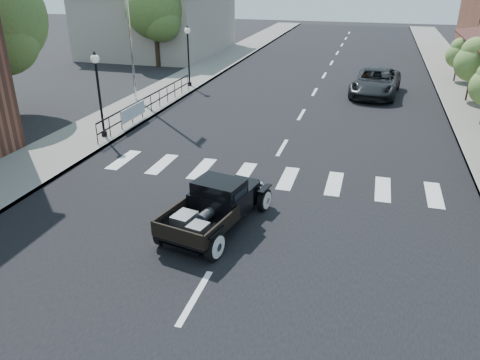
# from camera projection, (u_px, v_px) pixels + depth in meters

# --- Properties ---
(ground) EXTENTS (120.00, 120.00, 0.00)m
(ground) POSITION_uv_depth(u_px,v_px,m) (233.00, 232.00, 13.05)
(ground) COLOR black
(ground) RESTS_ON ground
(road) EXTENTS (14.00, 80.00, 0.02)m
(road) POSITION_uv_depth(u_px,v_px,m) (310.00, 100.00, 26.21)
(road) COLOR black
(road) RESTS_ON ground
(road_markings) EXTENTS (12.00, 60.00, 0.06)m
(road_markings) POSITION_uv_depth(u_px,v_px,m) (295.00, 127.00, 21.82)
(road_markings) COLOR silver
(road_markings) RESTS_ON ground
(sidewalk_left) EXTENTS (3.00, 80.00, 0.15)m
(sidewalk_left) POSITION_uv_depth(u_px,v_px,m) (170.00, 89.00, 28.30)
(sidewalk_left) COLOR gray
(sidewalk_left) RESTS_ON ground
(sidewalk_right) EXTENTS (3.00, 80.00, 0.15)m
(sidewalk_right) POSITION_uv_depth(u_px,v_px,m) (475.00, 111.00, 24.06)
(sidewalk_right) COLOR gray
(sidewalk_right) RESTS_ON ground
(low_building_left) EXTENTS (10.00, 12.00, 5.00)m
(low_building_left) POSITION_uv_depth(u_px,v_px,m) (160.00, 23.00, 40.33)
(low_building_left) COLOR #A89D8D
(low_building_left) RESTS_ON ground
(railing) EXTENTS (0.08, 10.00, 1.00)m
(railing) POSITION_uv_depth(u_px,v_px,m) (151.00, 102.00, 23.38)
(railing) COLOR black
(railing) RESTS_ON sidewalk_left
(banner) EXTENTS (0.04, 2.20, 0.60)m
(banner) POSITION_uv_depth(u_px,v_px,m) (134.00, 117.00, 21.69)
(banner) COLOR silver
(banner) RESTS_ON sidewalk_left
(lamp_post_b) EXTENTS (0.36, 0.36, 3.57)m
(lamp_post_b) POSITION_uv_depth(u_px,v_px,m) (99.00, 95.00, 19.42)
(lamp_post_b) COLOR black
(lamp_post_b) RESTS_ON sidewalk_left
(lamp_post_c) EXTENTS (0.36, 0.36, 3.57)m
(lamp_post_c) POSITION_uv_depth(u_px,v_px,m) (188.00, 56.00, 28.19)
(lamp_post_c) COLOR black
(lamp_post_c) RESTS_ON sidewalk_left
(big_tree_far) EXTENTS (4.25, 4.25, 6.24)m
(big_tree_far) POSITION_uv_depth(u_px,v_px,m) (156.00, 23.00, 34.19)
(big_tree_far) COLOR #466029
(big_tree_far) RESTS_ON ground
(small_tree_d) EXTENTS (1.94, 1.94, 3.23)m
(small_tree_d) POSITION_uv_depth(u_px,v_px,m) (471.00, 71.00, 25.02)
(small_tree_d) COLOR #5D7E39
(small_tree_d) RESTS_ON sidewalk_right
(small_tree_e) EXTENTS (1.55, 1.55, 2.59)m
(small_tree_e) POSITION_uv_depth(u_px,v_px,m) (458.00, 61.00, 29.60)
(small_tree_e) COLOR #5D7E39
(small_tree_e) RESTS_ON sidewalk_right
(hotrod_pickup) EXTENTS (2.69, 4.37, 1.41)m
(hotrod_pickup) POSITION_uv_depth(u_px,v_px,m) (216.00, 205.00, 13.00)
(hotrod_pickup) COLOR black
(hotrod_pickup) RESTS_ON ground
(second_car) EXTENTS (3.02, 5.60, 1.49)m
(second_car) POSITION_uv_depth(u_px,v_px,m) (376.00, 82.00, 27.01)
(second_car) COLOR black
(second_car) RESTS_ON ground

